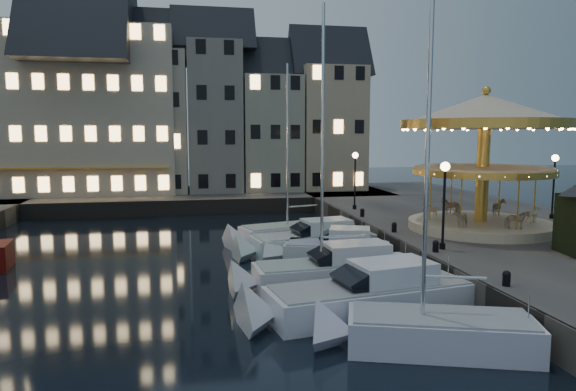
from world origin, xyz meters
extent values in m
plane|color=black|center=(0.00, 0.00, 0.00)|extent=(160.00, 160.00, 0.00)
cube|color=#474442|center=(14.00, 6.00, 0.65)|extent=(16.00, 56.00, 1.30)
cube|color=#474442|center=(-8.00, 28.00, 0.65)|extent=(44.00, 12.00, 1.30)
cube|color=#47423A|center=(6.00, 6.00, 0.65)|extent=(0.15, 44.00, 1.30)
cube|color=#47423A|center=(-6.00, 22.00, 0.65)|extent=(48.00, 0.15, 1.30)
cylinder|color=black|center=(7.20, 1.00, 1.45)|extent=(0.28, 0.28, 0.30)
cylinder|color=black|center=(7.20, 1.00, 3.20)|extent=(0.12, 0.12, 3.80)
sphere|color=#FFD18C|center=(7.20, 1.00, 5.25)|extent=(0.44, 0.44, 0.44)
cylinder|color=black|center=(7.20, 14.50, 1.45)|extent=(0.28, 0.28, 0.30)
cylinder|color=black|center=(7.20, 14.50, 3.20)|extent=(0.12, 0.12, 3.80)
sphere|color=#FFD18C|center=(7.20, 14.50, 5.25)|extent=(0.44, 0.44, 0.44)
cylinder|color=black|center=(18.50, 8.00, 1.45)|extent=(0.28, 0.28, 0.30)
cylinder|color=black|center=(18.50, 8.00, 3.20)|extent=(0.12, 0.12, 3.80)
sphere|color=#FFD18C|center=(18.50, 8.00, 5.25)|extent=(0.44, 0.44, 0.44)
cylinder|color=black|center=(6.60, -5.00, 1.50)|extent=(0.28, 0.28, 0.40)
sphere|color=black|center=(6.60, -5.00, 1.72)|extent=(0.30, 0.30, 0.30)
cylinder|color=black|center=(6.60, 0.50, 1.50)|extent=(0.28, 0.28, 0.40)
sphere|color=black|center=(6.60, 0.50, 1.72)|extent=(0.30, 0.30, 0.30)
cylinder|color=black|center=(6.60, 5.50, 1.50)|extent=(0.28, 0.28, 0.40)
sphere|color=black|center=(6.60, 5.50, 1.72)|extent=(0.30, 0.30, 0.30)
cylinder|color=black|center=(6.60, 11.00, 1.50)|extent=(0.28, 0.28, 0.40)
sphere|color=black|center=(6.60, 11.00, 1.72)|extent=(0.30, 0.30, 0.30)
cube|color=gray|center=(-19.50, 30.00, 6.80)|extent=(5.00, 8.00, 11.00)
cube|color=gray|center=(-14.05, 30.00, 7.30)|extent=(5.60, 8.00, 12.00)
cube|color=tan|center=(-8.00, 30.00, 7.80)|extent=(6.20, 8.00, 13.00)
cube|color=gray|center=(-2.25, 30.00, 8.30)|extent=(5.00, 8.00, 14.00)
cube|color=gray|center=(3.20, 30.00, 6.80)|extent=(5.60, 8.00, 11.00)
cube|color=tan|center=(9.25, 30.00, 7.30)|extent=(6.20, 8.00, 12.00)
cube|color=beige|center=(-14.00, 30.00, 8.80)|extent=(16.00, 9.00, 15.00)
cube|color=silver|center=(3.04, -7.02, 0.45)|extent=(6.12, 3.86, 1.30)
cube|color=gray|center=(3.04, -7.02, 1.12)|extent=(5.79, 3.61, 0.10)
cylinder|color=silver|center=(2.49, -6.84, 6.11)|extent=(0.14, 0.14, 10.01)
cube|color=silver|center=(2.00, -3.42, 0.45)|extent=(8.15, 3.85, 1.30)
cube|color=gray|center=(2.00, -3.42, 1.12)|extent=(7.73, 3.58, 0.10)
cube|color=silver|center=(2.93, -3.26, 1.55)|extent=(3.25, 2.41, 0.80)
cube|color=black|center=(1.38, -3.52, 1.45)|extent=(1.58, 2.01, 0.99)
cube|color=silver|center=(1.75, 0.13, 0.45)|extent=(7.49, 2.66, 1.30)
cube|color=gray|center=(1.75, 0.13, 1.12)|extent=(7.11, 2.47, 0.10)
cube|color=silver|center=(2.63, 0.19, 1.55)|extent=(2.90, 1.81, 0.80)
cube|color=black|center=(1.16, 0.09, 1.45)|extent=(1.33, 1.60, 0.97)
cylinder|color=silver|center=(1.01, 0.08, 6.06)|extent=(0.14, 0.14, 9.91)
cube|color=silver|center=(2.86, 4.02, 0.45)|extent=(5.79, 3.75, 1.30)
cube|color=gray|center=(2.86, 4.02, 1.12)|extent=(5.48, 3.50, 0.10)
cube|color=silver|center=(3.47, 3.81, 1.55)|extent=(2.45, 2.15, 0.80)
cube|color=black|center=(2.45, 4.16, 1.45)|extent=(1.39, 1.69, 0.84)
cube|color=silver|center=(2.17, 6.56, 0.45)|extent=(7.20, 3.41, 1.30)
cube|color=#959894|center=(2.17, 6.56, 1.12)|extent=(6.83, 3.17, 0.10)
cube|color=silver|center=(2.99, 6.70, 1.55)|extent=(2.88, 2.14, 0.80)
cube|color=black|center=(1.63, 6.47, 1.45)|extent=(1.42, 1.78, 0.94)
cube|color=white|center=(2.00, 10.04, 0.45)|extent=(7.58, 4.09, 1.30)
cube|color=gray|center=(2.00, 10.04, 1.12)|extent=(7.18, 3.82, 0.10)
cylinder|color=silver|center=(1.30, 9.84, 5.99)|extent=(0.14, 0.14, 9.79)
cylinder|color=#CEB592|center=(11.76, 5.29, 1.55)|extent=(8.08, 8.08, 0.51)
cylinder|color=gold|center=(11.76, 5.29, 4.94)|extent=(0.71, 0.71, 6.26)
cylinder|color=#CEB592|center=(11.76, 5.29, 4.84)|extent=(7.48, 7.48, 0.18)
cylinder|color=gold|center=(11.76, 5.29, 4.65)|extent=(7.76, 7.76, 0.35)
cone|color=#CEB592|center=(11.76, 5.29, 8.17)|extent=(9.30, 9.30, 1.62)
cylinder|color=gold|center=(11.76, 5.29, 7.31)|extent=(9.30, 9.30, 0.51)
sphere|color=gold|center=(11.76, 5.29, 9.18)|extent=(0.51, 0.51, 0.51)
imported|color=#CEB592|center=(14.46, 6.13, 2.31)|extent=(1.69, 1.22, 1.01)
camera|label=1|loc=(-4.49, -21.27, 6.74)|focal=32.00mm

